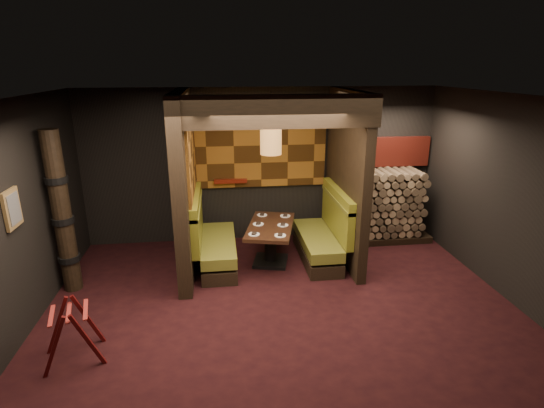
{
  "coord_description": "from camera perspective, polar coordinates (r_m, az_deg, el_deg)",
  "views": [
    {
      "loc": [
        -0.79,
        -4.93,
        3.23
      ],
      "look_at": [
        0.0,
        1.3,
        1.15
      ],
      "focal_mm": 28.0,
      "sensor_mm": 36.0,
      "label": 1
    }
  ],
  "objects": [
    {
      "name": "framed_picture",
      "position": [
        5.81,
        -31.55,
        -0.54
      ],
      "size": [
        0.05,
        0.36,
        0.46
      ],
      "color": "olive",
      "rests_on": "wall_left"
    },
    {
      "name": "partition_right",
      "position": [
        7.18,
        9.96,
        3.49
      ],
      "size": [
        0.15,
        2.1,
        2.85
      ],
      "primitive_type": "cube",
      "color": "black",
      "rests_on": "floor"
    },
    {
      "name": "wall_front",
      "position": [
        2.93,
        10.75,
        -20.04
      ],
      "size": [
        6.5,
        0.02,
        2.85
      ],
      "primitive_type": "cube",
      "color": "black",
      "rests_on": "ground"
    },
    {
      "name": "header_beam",
      "position": [
        5.71,
        0.52,
        12.31
      ],
      "size": [
        2.85,
        0.18,
        0.44
      ],
      "primitive_type": "cube",
      "color": "black",
      "rests_on": "partition_left"
    },
    {
      "name": "booth_bench_left",
      "position": [
        7.16,
        -8.04,
        -5.14
      ],
      "size": [
        0.68,
        1.6,
        1.14
      ],
      "color": "black",
      "rests_on": "floor"
    },
    {
      "name": "tapa_side_panel",
      "position": [
        6.91,
        -10.81,
        6.48
      ],
      "size": [
        0.04,
        1.85,
        1.45
      ],
      "primitive_type": "cube",
      "color": "brown",
      "rests_on": "partition_left"
    },
    {
      "name": "partition_left",
      "position": [
        6.84,
        -11.68,
        2.65
      ],
      "size": [
        0.2,
        2.2,
        2.85
      ],
      "primitive_type": "cube",
      "color": "black",
      "rests_on": "floor"
    },
    {
      "name": "mosaic_header",
      "position": [
        8.36,
        14.6,
        6.79
      ],
      "size": [
        1.83,
        0.1,
        0.56
      ],
      "primitive_type": "cube",
      "color": "maroon",
      "rests_on": "wall_back"
    },
    {
      "name": "wall_left",
      "position": [
        5.8,
        -32.01,
        -2.7
      ],
      "size": [
        0.02,
        5.5,
        2.85
      ],
      "primitive_type": "cube",
      "color": "black",
      "rests_on": "ground"
    },
    {
      "name": "totem_column",
      "position": [
        6.75,
        -26.39,
        -1.26
      ],
      "size": [
        0.31,
        0.31,
        2.4
      ],
      "color": "black",
      "rests_on": "floor"
    },
    {
      "name": "wall_right",
      "position": [
        6.63,
        30.83,
        -0.12
      ],
      "size": [
        0.02,
        5.5,
        2.85
      ],
      "primitive_type": "cube",
      "color": "black",
      "rests_on": "ground"
    },
    {
      "name": "pendant_lamp",
      "position": [
        6.6,
        -0.15,
        8.64
      ],
      "size": [
        0.33,
        0.33,
        0.96
      ],
      "color": "olive",
      "rests_on": "ceiling"
    },
    {
      "name": "firewood_stack",
      "position": [
        8.3,
        14.89,
        -0.19
      ],
      "size": [
        1.73,
        0.7,
        1.36
      ],
      "color": "black",
      "rests_on": "floor"
    },
    {
      "name": "booth_bench_right",
      "position": [
        7.36,
        6.88,
        -4.41
      ],
      "size": [
        0.68,
        1.6,
        1.14
      ],
      "color": "black",
      "rests_on": "floor"
    },
    {
      "name": "bay_front_post",
      "position": [
        7.45,
        10.04,
        4.02
      ],
      "size": [
        0.08,
        0.08,
        2.85
      ],
      "primitive_type": "cube",
      "color": "black",
      "rests_on": "floor"
    },
    {
      "name": "ceiling",
      "position": [
        5.0,
        1.94,
        14.09
      ],
      "size": [
        6.5,
        5.5,
        0.02
      ],
      "primitive_type": "cube",
      "color": "black",
      "rests_on": "ground"
    },
    {
      "name": "place_settings",
      "position": [
        7.03,
        -0.19,
        -2.75
      ],
      "size": [
        0.8,
        1.15,
        0.03
      ],
      "color": "white",
      "rests_on": "dining_table"
    },
    {
      "name": "dining_table",
      "position": [
        7.12,
        -0.19,
        -4.59
      ],
      "size": [
        1.01,
        1.44,
        0.69
      ],
      "color": "black",
      "rests_on": "floor"
    },
    {
      "name": "luggage_rack",
      "position": [
        5.48,
        -25.32,
        -15.12
      ],
      "size": [
        0.77,
        0.63,
        0.74
      ],
      "color": "#420909",
      "rests_on": "floor"
    },
    {
      "name": "wall_back",
      "position": [
        7.94,
        -1.34,
        5.17
      ],
      "size": [
        6.5,
        0.02,
        2.85
      ],
      "primitive_type": "cube",
      "color": "black",
      "rests_on": "ground"
    },
    {
      "name": "floor",
      "position": [
        5.95,
        1.64,
        -14.67
      ],
      "size": [
        6.5,
        5.5,
        0.02
      ],
      "primitive_type": "cube",
      "color": "black",
      "rests_on": "ground"
    },
    {
      "name": "lacquer_shelf",
      "position": [
        7.85,
        -5.61,
        3.1
      ],
      "size": [
        0.6,
        0.12,
        0.07
      ],
      "primitive_type": "cube",
      "color": "#63160B",
      "rests_on": "wall_back"
    },
    {
      "name": "tapa_back_panel",
      "position": [
        7.8,
        -1.5,
        7.91
      ],
      "size": [
        2.4,
        0.06,
        1.55
      ],
      "primitive_type": "cube",
      "color": "brown",
      "rests_on": "wall_back"
    }
  ]
}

